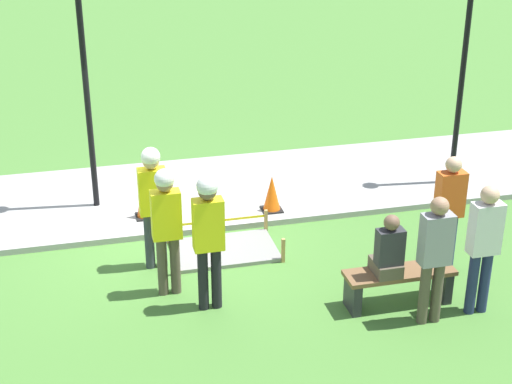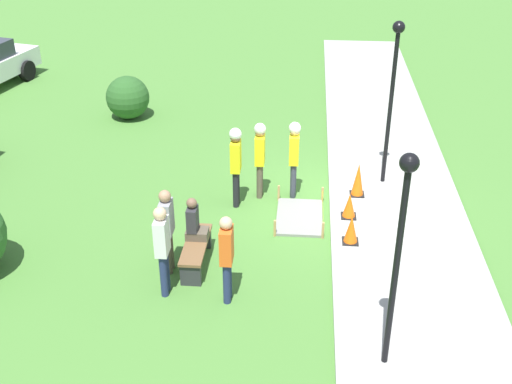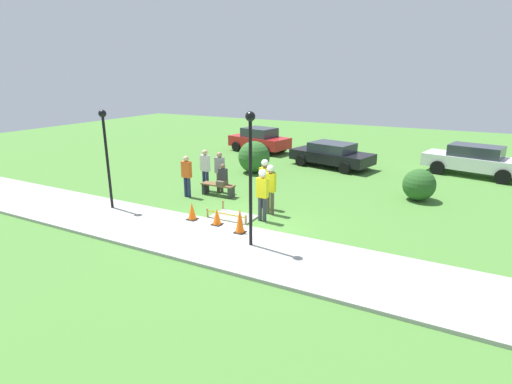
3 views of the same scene
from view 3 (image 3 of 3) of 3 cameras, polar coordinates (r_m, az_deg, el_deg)
ground_plane at (r=13.68m, az=-2.05°, el=-5.04°), size 60.00×60.00×0.00m
sidewalk at (r=12.46m, az=-5.62°, el=-7.09°), size 28.00×3.07×0.10m
wet_concrete_patch at (r=14.57m, az=-3.19°, el=-3.52°), size 1.64×1.08×0.39m
traffic_cone_near_patch at (r=14.16m, az=-9.12°, el=-2.72°), size 0.34×0.34×0.62m
traffic_cone_far_patch at (r=13.58m, az=-5.61°, el=-3.54°), size 0.34×0.34×0.57m
traffic_cone_sidewalk_edge at (r=12.83m, az=-2.32°, el=-4.14°), size 0.34×0.34×0.81m
park_bench at (r=17.11m, az=-5.44°, el=0.61°), size 1.51×0.44×0.52m
person_seated_on_bench at (r=16.91m, az=-4.79°, el=2.23°), size 0.36×0.44×0.89m
worker_supervisor at (r=13.88m, az=0.91°, el=0.30°), size 0.40×0.27×1.89m
worker_assistant at (r=15.23m, az=1.27°, el=1.92°), size 0.40×0.28×1.94m
worker_trainee at (r=14.60m, az=2.04°, el=1.06°), size 0.40×0.27×1.87m
bystander_in_orange_shirt at (r=16.95m, az=-9.87°, el=2.58°), size 0.40×0.23×1.77m
bystander_in_gray_shirt at (r=17.80m, az=-7.27°, el=3.52°), size 0.40×0.24×1.84m
bystander_in_white_shirt at (r=17.46m, az=-5.21°, el=3.22°), size 0.40×0.24×1.79m
lamppost_near at (r=11.28m, az=-0.80°, el=4.53°), size 0.28×0.28×3.95m
lamppost_far at (r=15.71m, az=-20.68°, el=6.37°), size 0.28×0.28×3.70m
parked_car_white at (r=23.14m, az=28.77°, el=4.02°), size 5.05×2.74×1.57m
parked_car_red at (r=26.76m, az=0.49°, el=7.49°), size 4.29×2.67×1.59m
parked_car_black at (r=22.72m, az=10.76°, el=5.32°), size 4.81×2.92×1.36m
shrub_rounded_near at (r=21.00m, az=-0.28°, el=5.03°), size 1.66×1.66×1.66m
shrub_rounded_mid at (r=17.67m, az=22.27°, el=0.96°), size 1.31×1.31×1.31m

